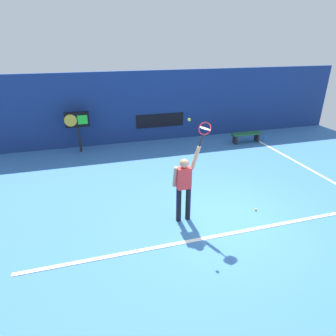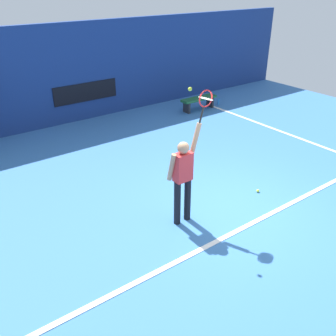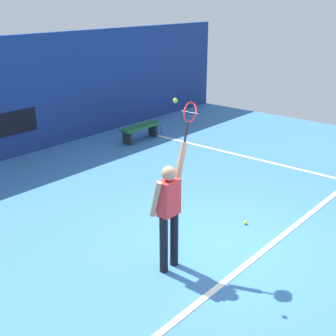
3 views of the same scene
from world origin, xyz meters
name	(u,v)px [view 1 (image 1 of 3)]	position (x,y,z in m)	size (l,w,h in m)	color
ground_plane	(227,219)	(0.00, 0.00, 0.00)	(18.00, 18.00, 0.00)	#3870B2
back_wall	(159,106)	(0.00, 6.94, 1.55)	(18.00, 0.20, 3.09)	navy
sponsor_banner_center	(160,120)	(0.00, 6.82, 0.92)	(2.20, 0.03, 0.60)	black
court_baseline	(238,232)	(0.00, -0.57, 0.01)	(10.00, 0.10, 0.01)	white
court_sideline	(310,170)	(4.29, 2.00, 0.01)	(0.10, 7.00, 0.01)	white
tennis_player	(184,185)	(-1.11, 0.32, 1.01)	(0.65, 0.31, 1.98)	black
tennis_racket	(204,130)	(-0.64, 0.32, 2.36)	(0.39, 0.27, 0.63)	black
tennis_ball	(189,120)	(-1.04, 0.27, 2.64)	(0.07, 0.07, 0.07)	#CCE033
scoreboard_clock	(77,121)	(-3.58, 6.22, 1.29)	(0.96, 0.20, 1.66)	black
court_bench	(246,135)	(3.63, 5.36, 0.34)	(1.40, 0.36, 0.45)	#1E592D
water_bottle	(265,138)	(4.61, 5.36, 0.12)	(0.07, 0.07, 0.24)	#338CD8
spare_ball	(256,209)	(0.93, 0.17, 0.03)	(0.07, 0.07, 0.07)	#CCE033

